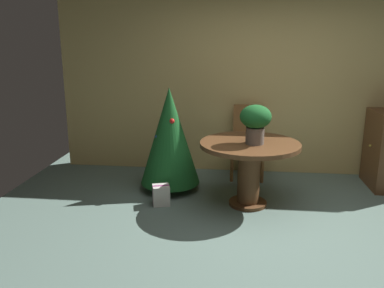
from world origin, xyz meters
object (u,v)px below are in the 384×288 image
at_px(wooden_chair_far, 247,137).
at_px(gift_box_cream, 161,195).
at_px(flower_vase, 255,120).
at_px(holiday_tree, 170,136).
at_px(round_dining_table, 249,160).

height_order(wooden_chair_far, gift_box_cream, wooden_chair_far).
bearing_deg(flower_vase, holiday_tree, 156.52).
bearing_deg(round_dining_table, gift_box_cream, -173.60).
xyz_separation_m(round_dining_table, flower_vase, (0.05, -0.06, 0.47)).
relative_size(wooden_chair_far, holiday_tree, 0.76).
height_order(round_dining_table, holiday_tree, holiday_tree).
bearing_deg(holiday_tree, flower_vase, -23.48).
height_order(flower_vase, gift_box_cream, flower_vase).
distance_m(round_dining_table, holiday_tree, 1.07).
height_order(round_dining_table, flower_vase, flower_vase).
bearing_deg(wooden_chair_far, round_dining_table, -90.00).
xyz_separation_m(holiday_tree, gift_box_cream, (-0.02, -0.51, -0.59)).
bearing_deg(gift_box_cream, wooden_chair_far, 48.62).
relative_size(round_dining_table, holiday_tree, 0.86).
distance_m(flower_vase, holiday_tree, 1.17).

